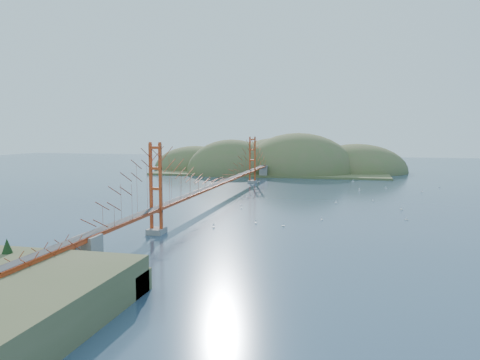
% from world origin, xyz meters
% --- Properties ---
extents(ground, '(320.00, 320.00, 0.00)m').
position_xyz_m(ground, '(0.00, 0.00, 0.00)').
color(ground, '#2E435C').
rests_on(ground, ground).
extents(bridge, '(2.20, 94.40, 12.00)m').
position_xyz_m(bridge, '(0.00, 0.18, 7.01)').
color(bridge, gray).
rests_on(bridge, ground).
extents(approach_viaduct, '(1.40, 12.00, 3.38)m').
position_xyz_m(approach_viaduct, '(0.00, -51.91, 2.55)').
color(approach_viaduct, '#A53112').
rests_on(approach_viaduct, ground).
extents(promontory, '(9.00, 6.00, 0.24)m').
position_xyz_m(promontory, '(0.00, -48.50, 0.12)').
color(promontory, '#59544C').
rests_on(promontory, ground).
extents(fort, '(3.70, 2.30, 1.75)m').
position_xyz_m(fort, '(0.40, -47.80, 0.67)').
color(fort, maroon).
rests_on(fort, ground).
extents(far_headlands, '(84.00, 58.00, 25.00)m').
position_xyz_m(far_headlands, '(2.21, 68.52, 0.00)').
color(far_headlands, brown).
rests_on(far_headlands, ground).
extents(sailboat_6, '(0.56, 0.56, 0.62)m').
position_xyz_m(sailboat_6, '(15.08, -21.63, 0.14)').
color(sailboat_6, white).
rests_on(sailboat_6, ground).
extents(sailboat_16, '(0.64, 0.64, 0.67)m').
position_xyz_m(sailboat_16, '(21.52, 1.20, 0.15)').
color(sailboat_16, white).
rests_on(sailboat_16, ground).
extents(sailboat_14, '(0.52, 0.52, 0.56)m').
position_xyz_m(sailboat_14, '(19.98, -15.88, 0.13)').
color(sailboat_14, white).
rests_on(sailboat_14, ground).
extents(sailboat_1, '(0.53, 0.53, 0.56)m').
position_xyz_m(sailboat_1, '(28.21, 5.17, 0.13)').
color(sailboat_1, white).
rests_on(sailboat_1, ground).
extents(sailboat_10, '(0.64, 0.64, 0.68)m').
position_xyz_m(sailboat_10, '(6.00, -24.64, 0.15)').
color(sailboat_10, white).
rests_on(sailboat_10, ground).
extents(sailboat_2, '(0.57, 0.57, 0.61)m').
position_xyz_m(sailboat_2, '(32.14, -12.85, 0.14)').
color(sailboat_2, white).
rests_on(sailboat_2, ground).
extents(sailboat_15, '(0.58, 0.58, 0.64)m').
position_xyz_m(sailboat_15, '(39.15, 21.74, 0.14)').
color(sailboat_15, white).
rests_on(sailboat_15, ground).
extents(sailboat_17, '(0.55, 0.52, 0.62)m').
position_xyz_m(sailboat_17, '(44.18, 30.61, 0.14)').
color(sailboat_17, white).
rests_on(sailboat_17, ground).
extents(sailboat_0, '(0.59, 0.60, 0.67)m').
position_xyz_m(sailboat_0, '(10.96, -20.35, 0.15)').
color(sailboat_0, white).
rests_on(sailboat_0, ground).
extents(sailboat_12, '(0.65, 0.65, 0.72)m').
position_xyz_m(sailboat_12, '(24.74, 39.36, 0.16)').
color(sailboat_12, white).
rests_on(sailboat_12, ground).
extents(sailboat_7, '(0.63, 0.59, 0.70)m').
position_xyz_m(sailboat_7, '(31.96, 26.17, 0.15)').
color(sailboat_7, white).
rests_on(sailboat_7, ground).
extents(sailboat_4, '(0.64, 0.64, 0.69)m').
position_xyz_m(sailboat_4, '(26.00, 20.76, 0.15)').
color(sailboat_4, white).
rests_on(sailboat_4, ground).
extents(sailboat_extra_0, '(0.62, 0.66, 0.74)m').
position_xyz_m(sailboat_extra_0, '(32.35, -3.59, 0.16)').
color(sailboat_extra_0, white).
rests_on(sailboat_extra_0, ground).
extents(sailboat_extra_1, '(0.52, 0.53, 0.59)m').
position_xyz_m(sailboat_extra_1, '(6.00, -8.07, 0.14)').
color(sailboat_extra_1, white).
rests_on(sailboat_extra_1, ground).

